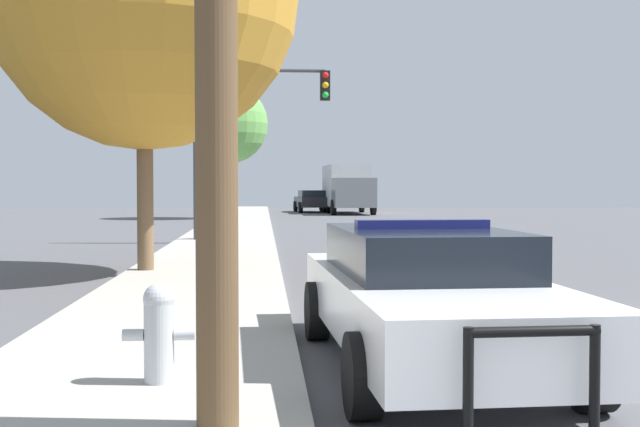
{
  "coord_description": "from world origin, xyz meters",
  "views": [
    {
      "loc": [
        -3.95,
        -8.33,
        1.77
      ],
      "look_at": [
        -2.14,
        17.02,
        0.89
      ],
      "focal_mm": 45.0,
      "sensor_mm": 36.0,
      "label": 1
    }
  ],
  "objects_px": {
    "fire_hydrant": "(159,330)",
    "car_background_distant": "(311,200)",
    "tree_sidewalk_far": "(228,124)",
    "police_car": "(427,293)",
    "traffic_light": "(250,116)",
    "box_truck": "(347,187)"
  },
  "relations": [
    {
      "from": "car_background_distant",
      "to": "tree_sidewalk_far",
      "type": "relative_size",
      "value": 0.66
    },
    {
      "from": "fire_hydrant",
      "to": "police_car",
      "type": "bearing_deg",
      "value": 21.05
    },
    {
      "from": "police_car",
      "to": "tree_sidewalk_far",
      "type": "height_order",
      "value": "tree_sidewalk_far"
    },
    {
      "from": "tree_sidewalk_far",
      "to": "fire_hydrant",
      "type": "bearing_deg",
      "value": -88.44
    },
    {
      "from": "police_car",
      "to": "box_truck",
      "type": "bearing_deg",
      "value": -97.37
    },
    {
      "from": "car_background_distant",
      "to": "box_truck",
      "type": "bearing_deg",
      "value": -54.22
    },
    {
      "from": "police_car",
      "to": "tree_sidewalk_far",
      "type": "distance_m",
      "value": 35.71
    },
    {
      "from": "fire_hydrant",
      "to": "box_truck",
      "type": "bearing_deg",
      "value": 81.98
    },
    {
      "from": "box_truck",
      "to": "fire_hydrant",
      "type": "bearing_deg",
      "value": 80.56
    },
    {
      "from": "police_car",
      "to": "fire_hydrant",
      "type": "height_order",
      "value": "police_car"
    },
    {
      "from": "traffic_light",
      "to": "police_car",
      "type": "bearing_deg",
      "value": -83.28
    },
    {
      "from": "fire_hydrant",
      "to": "traffic_light",
      "type": "bearing_deg",
      "value": 88.52
    },
    {
      "from": "traffic_light",
      "to": "box_truck",
      "type": "bearing_deg",
      "value": 77.65
    },
    {
      "from": "fire_hydrant",
      "to": "tree_sidewalk_far",
      "type": "distance_m",
      "value": 36.51
    },
    {
      "from": "police_car",
      "to": "box_truck",
      "type": "distance_m",
      "value": 43.4
    },
    {
      "from": "fire_hydrant",
      "to": "car_background_distant",
      "type": "relative_size",
      "value": 0.18
    },
    {
      "from": "fire_hydrant",
      "to": "traffic_light",
      "type": "height_order",
      "value": "traffic_light"
    },
    {
      "from": "traffic_light",
      "to": "car_background_distant",
      "type": "bearing_deg",
      "value": 82.84
    },
    {
      "from": "fire_hydrant",
      "to": "tree_sidewalk_far",
      "type": "xyz_separation_m",
      "value": [
        -0.99,
        36.23,
        4.47
      ]
    },
    {
      "from": "car_background_distant",
      "to": "police_car",
      "type": "bearing_deg",
      "value": -96.45
    },
    {
      "from": "fire_hydrant",
      "to": "traffic_light",
      "type": "distance_m",
      "value": 18.15
    },
    {
      "from": "box_truck",
      "to": "tree_sidewalk_far",
      "type": "height_order",
      "value": "tree_sidewalk_far"
    }
  ]
}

